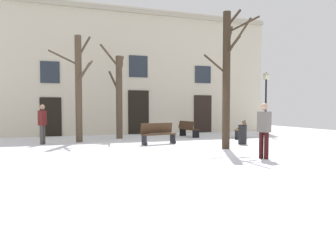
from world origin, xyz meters
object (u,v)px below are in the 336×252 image
(tree_right_of_center, at_px, (79,86))
(person_crossing_plaza, at_px, (264,128))
(litter_bin, at_px, (242,134))
(bench_back_to_back_right, at_px, (242,129))
(tree_center, at_px, (227,75))
(bench_back_to_back_left, at_px, (158,134))
(bench_near_center_tree, at_px, (188,129))
(person_near_bench, at_px, (42,122))
(tree_foreground, at_px, (119,94))
(streetlamp, at_px, (266,97))

(tree_right_of_center, relative_size, person_crossing_plaza, 2.88)
(litter_bin, xyz_separation_m, bench_back_to_back_right, (1.58, 2.57, 0.06))
(tree_center, relative_size, person_crossing_plaza, 3.24)
(bench_back_to_back_left, bearing_deg, bench_near_center_tree, 35.99)
(litter_bin, relative_size, bench_back_to_back_left, 0.52)
(tree_right_of_center, distance_m, person_near_bench, 2.33)
(litter_bin, bearing_deg, tree_right_of_center, 153.50)
(litter_bin, bearing_deg, bench_back_to_back_right, 58.44)
(person_crossing_plaza, bearing_deg, litter_bin, -45.51)
(tree_right_of_center, relative_size, person_near_bench, 2.87)
(tree_foreground, distance_m, tree_right_of_center, 2.46)
(litter_bin, relative_size, bench_near_center_tree, 0.53)
(bench_back_to_back_left, height_order, person_crossing_plaza, person_crossing_plaza)
(streetlamp, bearing_deg, bench_back_to_back_left, -161.24)
(tree_center, xyz_separation_m, litter_bin, (1.46, 1.17, -2.45))
(tree_right_of_center, height_order, streetlamp, tree_right_of_center)
(person_near_bench, bearing_deg, tree_center, -94.11)
(tree_center, bearing_deg, tree_foreground, 118.70)
(streetlamp, xyz_separation_m, person_near_bench, (-12.23, -0.87, -1.29))
(tree_center, distance_m, tree_right_of_center, 6.93)
(litter_bin, height_order, bench_near_center_tree, bench_near_center_tree)
(bench_back_to_back_right, distance_m, person_crossing_plaza, 7.18)
(tree_center, relative_size, streetlamp, 1.53)
(tree_center, xyz_separation_m, person_crossing_plaza, (-0.19, -2.66, -1.91))
(litter_bin, distance_m, person_crossing_plaza, 4.20)
(tree_foreground, xyz_separation_m, person_near_bench, (-3.71, -1.71, -1.33))
(tree_center, height_order, bench_back_to_back_right, tree_center)
(tree_right_of_center, height_order, bench_back_to_back_right, tree_right_of_center)
(tree_foreground, distance_m, bench_back_to_back_right, 6.75)
(bench_near_center_tree, bearing_deg, tree_center, 165.42)
(tree_foreground, relative_size, bench_back_to_back_right, 2.68)
(bench_near_center_tree, bearing_deg, bench_back_to_back_right, -133.16)
(bench_back_to_back_right, xyz_separation_m, person_crossing_plaza, (-3.23, -6.40, 0.48))
(bench_back_to_back_right, xyz_separation_m, person_near_bench, (-9.89, 0.30, 0.48))
(streetlamp, distance_m, bench_near_center_tree, 5.08)
(tree_center, xyz_separation_m, person_near_bench, (-6.85, 4.04, -1.91))
(tree_right_of_center, bearing_deg, bench_back_to_back_left, -33.67)
(bench_back_to_back_right, bearing_deg, tree_right_of_center, -58.77)
(bench_back_to_back_left, distance_m, person_near_bench, 5.10)
(tree_foreground, xyz_separation_m, bench_back_to_back_right, (6.18, -2.01, -1.82))
(tree_right_of_center, bearing_deg, tree_foreground, 30.29)
(tree_center, bearing_deg, streetlamp, 42.39)
(tree_right_of_center, distance_m, streetlamp, 10.65)
(tree_center, distance_m, person_crossing_plaza, 3.28)
(person_crossing_plaza, bearing_deg, tree_foreground, -2.86)
(tree_right_of_center, relative_size, bench_near_center_tree, 3.12)
(person_crossing_plaza, bearing_deg, bench_near_center_tree, -28.26)
(tree_right_of_center, bearing_deg, person_near_bench, -163.52)
(bench_back_to_back_right, bearing_deg, bench_near_center_tree, -88.99)
(tree_foreground, relative_size, tree_right_of_center, 0.96)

